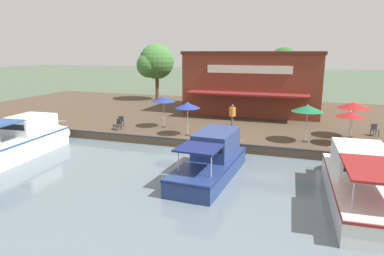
% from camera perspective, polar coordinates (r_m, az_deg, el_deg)
% --- Properties ---
extents(ground_plane, '(220.00, 220.00, 0.00)m').
position_cam_1_polar(ground_plane, '(23.36, 1.12, -3.77)').
color(ground_plane, '#4C5B47').
extents(quay_deck, '(22.00, 56.00, 0.60)m').
position_cam_1_polar(quay_deck, '(33.67, 6.69, 1.85)').
color(quay_deck, '#4C3D2D').
rests_on(quay_deck, ground).
extents(quay_edge_fender, '(0.20, 50.40, 0.10)m').
position_cam_1_polar(quay_edge_fender, '(23.28, 1.20, -2.17)').
color(quay_edge_fender, '#2D2D33').
rests_on(quay_edge_fender, quay_deck).
extents(waterfront_restaurant, '(9.56, 12.89, 5.98)m').
position_cam_1_polar(waterfront_restaurant, '(35.15, 10.35, 7.61)').
color(waterfront_restaurant, brown).
rests_on(waterfront_restaurant, quay_deck).
extents(patio_umbrella_by_entrance, '(2.23, 2.23, 2.56)m').
position_cam_1_polar(patio_umbrella_by_entrance, '(26.61, 25.38, 3.44)').
color(patio_umbrella_by_entrance, '#B7B7B7').
rests_on(patio_umbrella_by_entrance, quay_deck).
extents(patio_umbrella_near_quay_edge, '(1.80, 1.80, 2.44)m').
position_cam_1_polar(patio_umbrella_near_quay_edge, '(24.59, -0.72, 3.76)').
color(patio_umbrella_near_quay_edge, '#B7B7B7').
rests_on(patio_umbrella_near_quay_edge, quay_deck).
extents(patio_umbrella_back_row, '(2.11, 2.11, 2.56)m').
position_cam_1_polar(patio_umbrella_back_row, '(24.03, 18.71, 3.11)').
color(patio_umbrella_back_row, '#B7B7B7').
rests_on(patio_umbrella_back_row, quay_deck).
extents(patio_umbrella_far_corner, '(1.86, 1.86, 2.54)m').
position_cam_1_polar(patio_umbrella_far_corner, '(27.34, -4.76, 4.82)').
color(patio_umbrella_far_corner, '#B7B7B7').
rests_on(patio_umbrella_far_corner, quay_deck).
extents(patio_umbrella_mid_patio_left, '(1.86, 1.86, 2.26)m').
position_cam_1_polar(patio_umbrella_mid_patio_left, '(24.28, 24.97, 2.05)').
color(patio_umbrella_mid_patio_left, '#B7B7B7').
rests_on(patio_umbrella_mid_patio_left, quay_deck).
extents(cafe_chair_beside_entrance, '(0.56, 0.56, 0.85)m').
position_cam_1_polar(cafe_chair_beside_entrance, '(28.14, 28.15, -0.18)').
color(cafe_chair_beside_entrance, '#2D2D33').
rests_on(cafe_chair_beside_entrance, quay_deck).
extents(cafe_chair_back_row_seat, '(0.55, 0.55, 0.85)m').
position_cam_1_polar(cafe_chair_back_row_seat, '(27.26, -12.27, 0.69)').
color(cafe_chair_back_row_seat, '#2D2D33').
rests_on(cafe_chair_back_row_seat, quay_deck).
extents(cafe_chair_far_corner_seat, '(0.48, 0.48, 0.85)m').
position_cam_1_polar(cafe_chair_far_corner_seat, '(28.27, -11.83, 1.14)').
color(cafe_chair_far_corner_seat, '#2D2D33').
rests_on(cafe_chair_far_corner_seat, quay_deck).
extents(person_mid_patio, '(0.52, 0.52, 1.82)m').
position_cam_1_polar(person_mid_patio, '(27.73, 6.75, 2.54)').
color(person_mid_patio, '#4C4C56').
rests_on(person_mid_patio, quay_deck).
extents(motorboat_mid_row, '(7.98, 2.79, 2.29)m').
position_cam_1_polar(motorboat_mid_row, '(18.88, 3.75, -5.02)').
color(motorboat_mid_row, navy).
rests_on(motorboat_mid_row, river_water).
extents(motorboat_distant_upstream, '(8.05, 3.26, 2.49)m').
position_cam_1_polar(motorboat_distant_upstream, '(25.10, -25.90, -1.61)').
color(motorboat_distant_upstream, white).
rests_on(motorboat_distant_upstream, river_water).
extents(motorboat_outer_channel, '(9.47, 3.22, 2.34)m').
position_cam_1_polar(motorboat_outer_channel, '(17.69, 26.34, -7.65)').
color(motorboat_outer_channel, white).
rests_on(motorboat_outer_channel, river_water).
extents(tree_behind_restaurant, '(4.47, 4.26, 6.84)m').
position_cam_1_polar(tree_behind_restaurant, '(42.60, -6.24, 10.78)').
color(tree_behind_restaurant, brown).
rests_on(tree_behind_restaurant, quay_deck).
extents(tree_downstream_bank, '(3.62, 3.45, 6.40)m').
position_cam_1_polar(tree_downstream_bank, '(40.24, 14.81, 10.30)').
color(tree_downstream_bank, brown).
rests_on(tree_downstream_bank, quay_deck).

